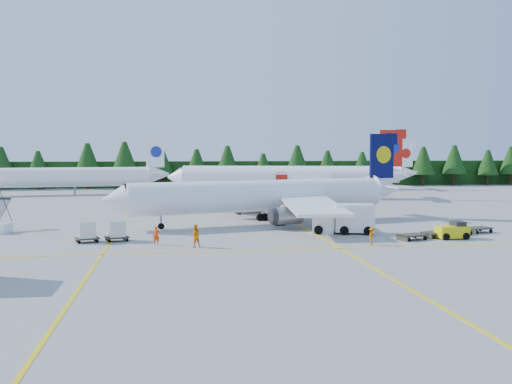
{
  "coord_description": "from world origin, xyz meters",
  "views": [
    {
      "loc": [
        -8.28,
        -53.1,
        8.41
      ],
      "look_at": [
        1.64,
        14.29,
        3.5
      ],
      "focal_mm": 40.0,
      "sensor_mm": 36.0,
      "label": 1
    }
  ],
  "objects": [
    {
      "name": "airliner_navy",
      "position": [
        1.18,
        11.5,
        3.18
      ],
      "size": [
        35.63,
        28.95,
        10.57
      ],
      "rotation": [
        0.0,
        0.0,
        0.25
      ],
      "color": "white",
      "rests_on": "ground"
    },
    {
      "name": "crew_a",
      "position": [
        -9.76,
        -1.68,
        0.83
      ],
      "size": [
        0.67,
        0.5,
        1.67
      ],
      "primitive_type": "imported",
      "rotation": [
        0.0,
        0.0,
        -0.18
      ],
      "color": "#F83E05",
      "rests_on": "ground"
    },
    {
      "name": "airliner_far_right",
      "position": [
        24.59,
        67.0,
        3.29
      ],
      "size": [
        36.06,
        6.25,
        10.48
      ],
      "rotation": [
        0.0,
        0.0,
        -0.08
      ],
      "color": "white",
      "rests_on": "ground"
    },
    {
      "name": "uld_pair",
      "position": [
        -14.8,
        0.79,
        1.07
      ],
      "size": [
        5.08,
        2.43,
        1.59
      ],
      "rotation": [
        0.0,
        0.0,
        0.29
      ],
      "color": "#333627",
      "rests_on": "ground"
    },
    {
      "name": "crew_c",
      "position": [
        9.39,
        -4.55,
        0.8
      ],
      "size": [
        0.74,
        0.8,
        1.6
      ],
      "primitive_type": "imported",
      "rotation": [
        0.0,
        0.0,
        0.96
      ],
      "color": "#E06604",
      "rests_on": "ground"
    },
    {
      "name": "airliner_far_left",
      "position": [
        -29.9,
        60.47,
        3.44
      ],
      "size": [
        37.66,
        7.9,
        10.97
      ],
      "rotation": [
        0.0,
        0.0,
        0.12
      ],
      "color": "white",
      "rests_on": "ground"
    },
    {
      "name": "treeline_hedge",
      "position": [
        0.0,
        82.0,
        3.0
      ],
      "size": [
        220.0,
        4.0,
        6.0
      ],
      "primitive_type": "cube",
      "color": "black",
      "rests_on": "ground"
    },
    {
      "name": "airliner_red",
      "position": [
        10.29,
        46.32,
        3.63
      ],
      "size": [
        41.14,
        33.52,
        12.09
      ],
      "rotation": [
        0.0,
        0.0,
        -0.2
      ],
      "color": "white",
      "rests_on": "ground"
    },
    {
      "name": "ground",
      "position": [
        0.0,
        0.0,
        0.0
      ],
      "size": [
        320.0,
        320.0,
        0.0
      ],
      "primitive_type": "plane",
      "color": "gray",
      "rests_on": "ground"
    },
    {
      "name": "crew_b",
      "position": [
        -6.36,
        -3.42,
        1.0
      ],
      "size": [
        1.13,
        0.98,
        1.99
      ],
      "primitive_type": "imported",
      "rotation": [
        0.0,
        0.0,
        3.4
      ],
      "color": "orange",
      "rests_on": "ground"
    },
    {
      "name": "taxi_stripe_cross",
      "position": [
        0.0,
        -6.0,
        0.01
      ],
      "size": [
        80.0,
        0.25,
        0.01
      ],
      "primitive_type": "cube",
      "color": "yellow",
      "rests_on": "ground"
    },
    {
      "name": "baggage_tug",
      "position": [
        18.3,
        -2.19,
        0.77
      ],
      "size": [
        2.99,
        1.71,
        1.56
      ],
      "rotation": [
        0.0,
        0.0,
        0.05
      ],
      "color": "yellow",
      "rests_on": "ground"
    },
    {
      "name": "service_truck",
      "position": [
        8.98,
        2.85,
        1.49
      ],
      "size": [
        6.59,
        3.76,
        3.0
      ],
      "rotation": [
        0.0,
        0.0,
        -0.26
      ],
      "color": "white",
      "rests_on": "ground"
    },
    {
      "name": "taxi_stripe_b",
      "position": [
        6.0,
        20.0,
        0.01
      ],
      "size": [
        0.25,
        120.0,
        0.01
      ],
      "primitive_type": "cube",
      "color": "yellow",
      "rests_on": "ground"
    },
    {
      "name": "dolly_train",
      "position": [
        18.53,
        -0.58,
        0.47
      ],
      "size": [
        11.7,
        5.86,
        0.15
      ],
      "rotation": [
        0.0,
        0.0,
        0.32
      ],
      "color": "#333627",
      "rests_on": "ground"
    },
    {
      "name": "taxi_stripe_a",
      "position": [
        -14.0,
        20.0,
        0.01
      ],
      "size": [
        0.25,
        120.0,
        0.01
      ],
      "primitive_type": "cube",
      "color": "yellow",
      "rests_on": "ground"
    }
  ]
}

